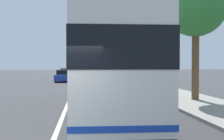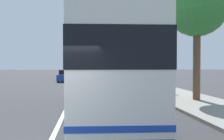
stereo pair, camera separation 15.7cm
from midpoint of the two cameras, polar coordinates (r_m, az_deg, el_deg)
sidewalk_curb at (r=16.11m, az=15.99°, el=-6.04°), size 110.00×3.60×0.14m
lane_divider_line at (r=14.99m, az=-9.35°, el=-6.80°), size 110.00×0.16×0.01m
coach_bus at (r=11.09m, az=-0.04°, el=0.91°), size 11.23×3.17×3.59m
car_oncoming at (r=31.69m, az=-10.33°, el=-1.36°), size 4.79×2.07×1.48m
car_ahead_same_lane at (r=38.78m, az=-4.64°, el=-0.91°), size 4.28×2.10×1.46m
car_behind_bus at (r=43.68m, az=-10.12°, el=-0.67°), size 4.55×1.97×1.51m
roadside_tree_mid_block at (r=14.86m, az=19.46°, el=13.72°), size 3.42×3.42×7.09m
utility_pole at (r=21.98m, az=8.40°, el=6.53°), size 0.23×0.23×8.29m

